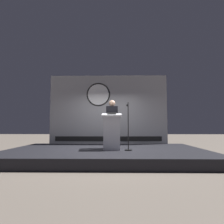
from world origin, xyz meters
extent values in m
plane|color=#6B6056|center=(0.00, 0.00, 0.00)|extent=(40.00, 40.00, 0.00)
cube|color=black|center=(0.00, 0.00, 0.15)|extent=(6.40, 4.00, 0.30)
cube|color=#9E9EA3|center=(0.00, 1.85, 1.78)|extent=(5.05, 0.10, 2.97)
cylinder|color=black|center=(-0.43, 1.80, 2.43)|extent=(1.02, 0.02, 1.02)
cylinder|color=white|center=(-0.43, 1.79, 2.43)|extent=(0.91, 0.02, 0.91)
cube|color=black|center=(0.00, 1.79, 0.52)|extent=(4.55, 0.02, 0.20)
cube|color=silver|center=(0.19, -0.27, 0.84)|extent=(0.52, 0.40, 1.08)
cube|color=silver|center=(0.19, -0.27, 1.41)|extent=(0.64, 0.50, 0.14)
cube|color=black|center=(0.19, -0.29, 1.46)|extent=(0.28, 0.20, 0.06)
cylinder|color=black|center=(0.19, 0.21, 0.71)|extent=(0.26, 0.26, 0.82)
cube|color=black|center=(0.19, 0.21, 1.43)|extent=(0.40, 0.24, 0.62)
sphere|color=tan|center=(0.19, 0.21, 1.85)|extent=(0.22, 0.22, 0.22)
cylinder|color=black|center=(0.71, -0.42, 0.31)|extent=(0.24, 0.24, 0.02)
cylinder|color=black|center=(0.71, -0.42, 1.05)|extent=(0.03, 0.03, 1.50)
cylinder|color=black|center=(0.71, -0.22, 1.75)|extent=(0.02, 0.40, 0.02)
sphere|color=#262626|center=(0.71, -0.02, 1.75)|extent=(0.07, 0.07, 0.07)
camera|label=1|loc=(0.31, -6.42, 1.03)|focal=30.73mm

